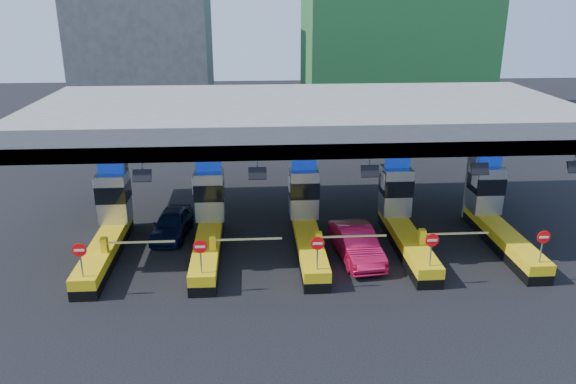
{
  "coord_description": "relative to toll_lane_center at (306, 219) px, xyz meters",
  "views": [
    {
      "loc": [
        -2.73,
        -26.41,
        12.28
      ],
      "look_at": [
        -0.96,
        0.0,
        2.98
      ],
      "focal_mm": 35.0,
      "sensor_mm": 36.0,
      "label": 1
    }
  ],
  "objects": [
    {
      "name": "ground",
      "position": [
        -0.0,
        -0.28,
        -1.4
      ],
      "size": [
        120.0,
        120.0,
        0.0
      ],
      "primitive_type": "plane",
      "color": "black",
      "rests_on": "ground"
    },
    {
      "name": "bg_building_concrete",
      "position": [
        -14.0,
        35.72,
        7.6
      ],
      "size": [
        14.0,
        10.0,
        18.0
      ],
      "primitive_type": "cube",
      "color": "#4C4C49",
      "rests_on": "ground"
    },
    {
      "name": "toll_lane_center",
      "position": [
        0.0,
        0.0,
        0.0
      ],
      "size": [
        4.43,
        8.0,
        4.16
      ],
      "color": "black",
      "rests_on": "ground"
    },
    {
      "name": "toll_lane_far_left",
      "position": [
        -10.0,
        0.0,
        0.0
      ],
      "size": [
        4.43,
        8.0,
        4.16
      ],
      "color": "black",
      "rests_on": "ground"
    },
    {
      "name": "toll_lane_left",
      "position": [
        -5.0,
        0.0,
        0.0
      ],
      "size": [
        4.43,
        8.0,
        4.16
      ],
      "color": "black",
      "rests_on": "ground"
    },
    {
      "name": "toll_lane_far_right",
      "position": [
        10.0,
        0.0,
        0.0
      ],
      "size": [
        4.43,
        8.0,
        4.16
      ],
      "color": "black",
      "rests_on": "ground"
    },
    {
      "name": "van",
      "position": [
        -7.08,
        1.48,
        -0.67
      ],
      "size": [
        2.2,
        4.44,
        1.46
      ],
      "primitive_type": "imported",
      "rotation": [
        0.0,
        0.0,
        -0.12
      ],
      "color": "black",
      "rests_on": "ground"
    },
    {
      "name": "red_car",
      "position": [
        2.28,
        -1.92,
        -0.6
      ],
      "size": [
        2.22,
        4.97,
        1.58
      ],
      "primitive_type": "imported",
      "rotation": [
        0.0,
        0.0,
        0.11
      ],
      "color": "#B20D31",
      "rests_on": "ground"
    },
    {
      "name": "toll_lane_right",
      "position": [
        5.0,
        0.0,
        0.0
      ],
      "size": [
        4.43,
        8.0,
        4.16
      ],
      "color": "black",
      "rests_on": "ground"
    },
    {
      "name": "toll_canopy",
      "position": [
        -0.0,
        2.59,
        4.74
      ],
      "size": [
        28.0,
        12.09,
        7.0
      ],
      "color": "slate",
      "rests_on": "ground"
    }
  ]
}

